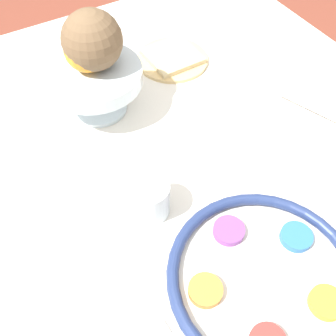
{
  "coord_description": "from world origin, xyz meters",
  "views": [
    {
      "loc": [
        -0.39,
        0.29,
        1.3
      ],
      "look_at": [
        -0.01,
        0.08,
        0.74
      ],
      "focal_mm": 42.0,
      "sensor_mm": 36.0,
      "label": 1
    }
  ],
  "objects_px": {
    "napkin_roll": "(313,102)",
    "orange_fruit": "(87,49)",
    "seder_plate": "(264,278)",
    "fruit_stand": "(95,79)",
    "bread_plate": "(172,58)",
    "cup_near": "(149,198)",
    "coconut": "(92,40)"
  },
  "relations": [
    {
      "from": "napkin_roll",
      "to": "bread_plate",
      "type": "bearing_deg",
      "value": 31.19
    },
    {
      "from": "bread_plate",
      "to": "napkin_roll",
      "type": "height_order",
      "value": "napkin_roll"
    },
    {
      "from": "fruit_stand",
      "to": "cup_near",
      "type": "relative_size",
      "value": 2.72
    },
    {
      "from": "napkin_roll",
      "to": "fruit_stand",
      "type": "bearing_deg",
      "value": 60.02
    },
    {
      "from": "fruit_stand",
      "to": "bread_plate",
      "type": "xyz_separation_m",
      "value": [
        0.06,
        -0.22,
        -0.07
      ]
    },
    {
      "from": "bread_plate",
      "to": "cup_near",
      "type": "bearing_deg",
      "value": 144.11
    },
    {
      "from": "fruit_stand",
      "to": "coconut",
      "type": "height_order",
      "value": "coconut"
    },
    {
      "from": "seder_plate",
      "to": "fruit_stand",
      "type": "xyz_separation_m",
      "value": [
        0.49,
        0.06,
        0.07
      ]
    },
    {
      "from": "orange_fruit",
      "to": "cup_near",
      "type": "height_order",
      "value": "orange_fruit"
    },
    {
      "from": "orange_fruit",
      "to": "napkin_roll",
      "type": "distance_m",
      "value": 0.49
    },
    {
      "from": "bread_plate",
      "to": "fruit_stand",
      "type": "bearing_deg",
      "value": 106.19
    },
    {
      "from": "fruit_stand",
      "to": "napkin_roll",
      "type": "xyz_separation_m",
      "value": [
        -0.23,
        -0.4,
        -0.06
      ]
    },
    {
      "from": "cup_near",
      "to": "seder_plate",
      "type": "bearing_deg",
      "value": -156.61
    },
    {
      "from": "napkin_roll",
      "to": "cup_near",
      "type": "distance_m",
      "value": 0.44
    },
    {
      "from": "orange_fruit",
      "to": "cup_near",
      "type": "distance_m",
      "value": 0.31
    },
    {
      "from": "fruit_stand",
      "to": "bread_plate",
      "type": "bearing_deg",
      "value": -73.81
    },
    {
      "from": "napkin_roll",
      "to": "orange_fruit",
      "type": "bearing_deg",
      "value": 59.48
    },
    {
      "from": "seder_plate",
      "to": "fruit_stand",
      "type": "bearing_deg",
      "value": 7.06
    },
    {
      "from": "coconut",
      "to": "orange_fruit",
      "type": "bearing_deg",
      "value": 93.26
    },
    {
      "from": "coconut",
      "to": "bread_plate",
      "type": "distance_m",
      "value": 0.27
    },
    {
      "from": "bread_plate",
      "to": "napkin_roll",
      "type": "bearing_deg",
      "value": -148.81
    },
    {
      "from": "napkin_roll",
      "to": "cup_near",
      "type": "height_order",
      "value": "cup_near"
    },
    {
      "from": "coconut",
      "to": "bread_plate",
      "type": "xyz_separation_m",
      "value": [
        0.06,
        -0.21,
        -0.16
      ]
    },
    {
      "from": "coconut",
      "to": "bread_plate",
      "type": "bearing_deg",
      "value": -74.78
    },
    {
      "from": "seder_plate",
      "to": "bread_plate",
      "type": "relative_size",
      "value": 1.75
    },
    {
      "from": "fruit_stand",
      "to": "cup_near",
      "type": "xyz_separation_m",
      "value": [
        -0.28,
        0.03,
        -0.04
      ]
    },
    {
      "from": "napkin_roll",
      "to": "seder_plate",
      "type": "bearing_deg",
      "value": 127.24
    },
    {
      "from": "seder_plate",
      "to": "coconut",
      "type": "distance_m",
      "value": 0.52
    },
    {
      "from": "seder_plate",
      "to": "cup_near",
      "type": "distance_m",
      "value": 0.23
    },
    {
      "from": "seder_plate",
      "to": "coconut",
      "type": "bearing_deg",
      "value": 5.65
    },
    {
      "from": "bread_plate",
      "to": "cup_near",
      "type": "distance_m",
      "value": 0.43
    },
    {
      "from": "coconut",
      "to": "cup_near",
      "type": "relative_size",
      "value": 1.61
    }
  ]
}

